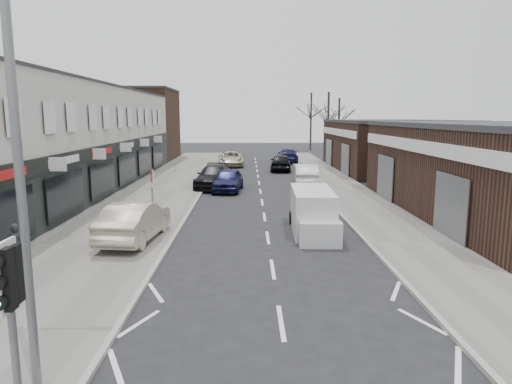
{
  "coord_description": "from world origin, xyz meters",
  "views": [
    {
      "loc": [
        -0.79,
        -8.57,
        5.03
      ],
      "look_at": [
        -0.55,
        6.07,
        2.6
      ],
      "focal_mm": 32.0,
      "sensor_mm": 36.0,
      "label": 1
    }
  ],
  "objects_px": {
    "parked_car_left_c": "(231,159)",
    "pedestrian": "(16,246)",
    "parked_car_left_a": "(228,180)",
    "parked_car_right_c": "(287,156)",
    "traffic_light": "(9,293)",
    "parked_car_right_a": "(306,174)",
    "white_van": "(313,213)",
    "warning_sign": "(153,180)",
    "street_lamp": "(27,141)",
    "parked_car_right_b": "(281,162)",
    "parked_car_left_b": "(214,177)",
    "sedan_on_pavement": "(135,221)"
  },
  "relations": [
    {
      "from": "parked_car_left_c",
      "to": "pedestrian",
      "type": "bearing_deg",
      "value": -103.59
    },
    {
      "from": "parked_car_left_a",
      "to": "parked_car_right_c",
      "type": "height_order",
      "value": "parked_car_right_c"
    },
    {
      "from": "traffic_light",
      "to": "parked_car_right_c",
      "type": "distance_m",
      "value": 44.45
    },
    {
      "from": "traffic_light",
      "to": "parked_car_right_a",
      "type": "distance_m",
      "value": 28.23
    },
    {
      "from": "pedestrian",
      "to": "parked_car_left_a",
      "type": "bearing_deg",
      "value": -119.58
    },
    {
      "from": "white_van",
      "to": "parked_car_left_a",
      "type": "distance_m",
      "value": 12.11
    },
    {
      "from": "warning_sign",
      "to": "traffic_light",
      "type": "bearing_deg",
      "value": -86.9
    },
    {
      "from": "warning_sign",
      "to": "parked_car_left_a",
      "type": "bearing_deg",
      "value": 73.87
    },
    {
      "from": "traffic_light",
      "to": "parked_car_right_c",
      "type": "height_order",
      "value": "traffic_light"
    },
    {
      "from": "traffic_light",
      "to": "street_lamp",
      "type": "distance_m",
      "value": 2.52
    },
    {
      "from": "street_lamp",
      "to": "parked_car_right_b",
      "type": "bearing_deg",
      "value": 79.02
    },
    {
      "from": "traffic_light",
      "to": "parked_car_right_a",
      "type": "xyz_separation_m",
      "value": [
        7.9,
        27.05,
        -1.65
      ]
    },
    {
      "from": "street_lamp",
      "to": "parked_car_left_b",
      "type": "distance_m",
      "value": 24.83
    },
    {
      "from": "parked_car_left_b",
      "to": "parked_car_right_b",
      "type": "height_order",
      "value": "parked_car_left_b"
    },
    {
      "from": "pedestrian",
      "to": "parked_car_right_c",
      "type": "height_order",
      "value": "pedestrian"
    },
    {
      "from": "traffic_light",
      "to": "parked_car_left_c",
      "type": "bearing_deg",
      "value": 87.48
    },
    {
      "from": "parked_car_left_b",
      "to": "street_lamp",
      "type": "bearing_deg",
      "value": -87.64
    },
    {
      "from": "pedestrian",
      "to": "parked_car_left_a",
      "type": "relative_size",
      "value": 0.34
    },
    {
      "from": "parked_car_left_c",
      "to": "traffic_light",
      "type": "bearing_deg",
      "value": -95.95
    },
    {
      "from": "pedestrian",
      "to": "parked_car_right_b",
      "type": "bearing_deg",
      "value": -119.54
    },
    {
      "from": "white_van",
      "to": "parked_car_left_b",
      "type": "distance_m",
      "value": 13.86
    },
    {
      "from": "traffic_light",
      "to": "pedestrian",
      "type": "distance_m",
      "value": 9.03
    },
    {
      "from": "parked_car_right_b",
      "to": "traffic_light",
      "type": "bearing_deg",
      "value": 83.44
    },
    {
      "from": "parked_car_right_c",
      "to": "warning_sign",
      "type": "bearing_deg",
      "value": 75.26
    },
    {
      "from": "sedan_on_pavement",
      "to": "parked_car_left_a",
      "type": "distance_m",
      "value": 13.31
    },
    {
      "from": "parked_car_left_a",
      "to": "parked_car_left_c",
      "type": "xyz_separation_m",
      "value": [
        -0.44,
        15.85,
        -0.02
      ]
    },
    {
      "from": "white_van",
      "to": "warning_sign",
      "type": "bearing_deg",
      "value": 173.23
    },
    {
      "from": "sedan_on_pavement",
      "to": "traffic_light",
      "type": "bearing_deg",
      "value": 100.53
    },
    {
      "from": "parked_car_left_b",
      "to": "parked_car_right_a",
      "type": "height_order",
      "value": "parked_car_left_b"
    },
    {
      "from": "parked_car_left_a",
      "to": "warning_sign",
      "type": "bearing_deg",
      "value": -100.73
    },
    {
      "from": "white_van",
      "to": "sedan_on_pavement",
      "type": "height_order",
      "value": "white_van"
    },
    {
      "from": "pedestrian",
      "to": "parked_car_right_c",
      "type": "relative_size",
      "value": 0.28
    },
    {
      "from": "traffic_light",
      "to": "street_lamp",
      "type": "xyz_separation_m",
      "value": [
        -0.13,
        1.22,
        2.2
      ]
    },
    {
      "from": "warning_sign",
      "to": "parked_car_right_a",
      "type": "relative_size",
      "value": 0.58
    },
    {
      "from": "parked_car_right_c",
      "to": "street_lamp",
      "type": "bearing_deg",
      "value": 80.82
    },
    {
      "from": "parked_car_left_a",
      "to": "parked_car_left_c",
      "type": "bearing_deg",
      "value": 96.98
    },
    {
      "from": "white_van",
      "to": "parked_car_left_a",
      "type": "bearing_deg",
      "value": 112.49
    },
    {
      "from": "pedestrian",
      "to": "parked_car_left_b",
      "type": "distance_m",
      "value": 18.5
    },
    {
      "from": "sedan_on_pavement",
      "to": "parked_car_left_a",
      "type": "relative_size",
      "value": 1.06
    },
    {
      "from": "pedestrian",
      "to": "warning_sign",
      "type": "bearing_deg",
      "value": -126.84
    },
    {
      "from": "street_lamp",
      "to": "white_van",
      "type": "height_order",
      "value": "street_lamp"
    },
    {
      "from": "traffic_light",
      "to": "warning_sign",
      "type": "distance_m",
      "value": 14.04
    },
    {
      "from": "pedestrian",
      "to": "parked_car_right_c",
      "type": "xyz_separation_m",
      "value": [
        11.9,
        35.77,
        -0.1
      ]
    },
    {
      "from": "parked_car_left_c",
      "to": "sedan_on_pavement",
      "type": "bearing_deg",
      "value": -98.84
    },
    {
      "from": "street_lamp",
      "to": "pedestrian",
      "type": "distance_m",
      "value": 8.62
    },
    {
      "from": "sedan_on_pavement",
      "to": "parked_car_right_c",
      "type": "height_order",
      "value": "sedan_on_pavement"
    },
    {
      "from": "traffic_light",
      "to": "sedan_on_pavement",
      "type": "xyz_separation_m",
      "value": [
        -0.96,
        11.31,
        -1.52
      ]
    },
    {
      "from": "parked_car_right_a",
      "to": "street_lamp",
      "type": "bearing_deg",
      "value": 77.62
    },
    {
      "from": "warning_sign",
      "to": "parked_car_left_a",
      "type": "height_order",
      "value": "warning_sign"
    },
    {
      "from": "street_lamp",
      "to": "parked_car_right_a",
      "type": "distance_m",
      "value": 27.32
    }
  ]
}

